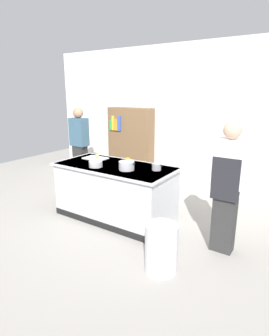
# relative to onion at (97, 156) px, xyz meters

# --- Properties ---
(ground_plane) EXTENTS (10.00, 10.00, 0.00)m
(ground_plane) POSITION_rel_onion_xyz_m (0.54, -0.20, -0.96)
(ground_plane) COLOR #9E9991
(back_wall) EXTENTS (6.40, 0.12, 3.00)m
(back_wall) POSITION_rel_onion_xyz_m (0.54, 1.90, 0.54)
(back_wall) COLOR white
(back_wall) RESTS_ON ground_plane
(counter_island) EXTENTS (1.98, 0.98, 0.90)m
(counter_island) POSITION_rel_onion_xyz_m (0.54, -0.20, -0.49)
(counter_island) COLOR #B7BABF
(counter_island) RESTS_ON ground_plane
(cutting_board) EXTENTS (0.40, 0.28, 0.02)m
(cutting_board) POSITION_rel_onion_xyz_m (-0.02, -0.02, -0.05)
(cutting_board) COLOR silver
(cutting_board) RESTS_ON counter_island
(onion) EXTENTS (0.07, 0.07, 0.07)m
(onion) POSITION_rel_onion_xyz_m (0.00, 0.00, 0.00)
(onion) COLOR tan
(onion) RESTS_ON cutting_board
(stock_pot) EXTENTS (0.30, 0.24, 0.13)m
(stock_pot) POSITION_rel_onion_xyz_m (0.85, -0.30, 0.01)
(stock_pot) COLOR #B7BABF
(stock_pot) RESTS_ON counter_island
(sauce_pan) EXTENTS (0.21, 0.14, 0.10)m
(sauce_pan) POSITION_rel_onion_xyz_m (1.23, -0.06, -0.00)
(sauce_pan) COLOR #99999E
(sauce_pan) RESTS_ON counter_island
(mixing_bowl) EXTENTS (0.21, 0.21, 0.10)m
(mixing_bowl) POSITION_rel_onion_xyz_m (0.34, -0.43, -0.01)
(mixing_bowl) COLOR #B7BABF
(mixing_bowl) RESTS_ON counter_island
(juice_cup) EXTENTS (0.07, 0.07, 0.10)m
(juice_cup) POSITION_rel_onion_xyz_m (0.66, 0.00, -0.01)
(juice_cup) COLOR yellow
(juice_cup) RESTS_ON counter_island
(trash_bin) EXTENTS (0.39, 0.39, 0.59)m
(trash_bin) POSITION_rel_onion_xyz_m (1.87, -1.06, -0.66)
(trash_bin) COLOR silver
(trash_bin) RESTS_ON ground_plane
(person_chef) EXTENTS (0.38, 0.25, 1.72)m
(person_chef) POSITION_rel_onion_xyz_m (2.34, -0.22, -0.04)
(person_chef) COLOR #2F2F2F
(person_chef) RESTS_ON ground_plane
(person_guest) EXTENTS (0.38, 0.24, 1.72)m
(person_guest) POSITION_rel_onion_xyz_m (-1.14, 0.73, -0.04)
(person_guest) COLOR #2B2B2B
(person_guest) RESTS_ON ground_plane
(bookshelf) EXTENTS (1.10, 0.31, 1.70)m
(bookshelf) POSITION_rel_onion_xyz_m (-0.38, 1.60, -0.10)
(bookshelf) COLOR brown
(bookshelf) RESTS_ON ground_plane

